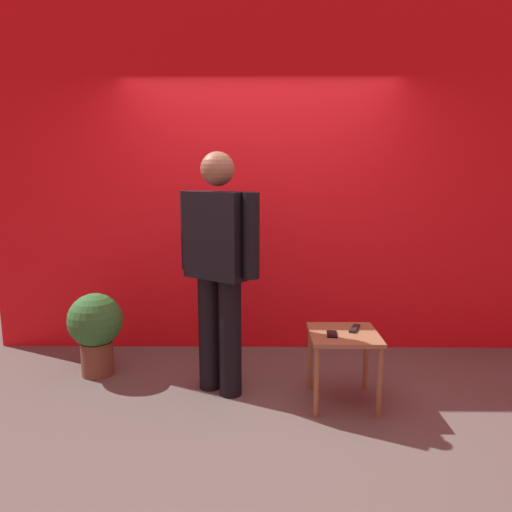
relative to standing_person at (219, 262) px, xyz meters
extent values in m
plane|color=#59544F|center=(0.30, -0.36, -1.01)|extent=(12.00, 12.00, 0.00)
cube|color=red|center=(0.30, 1.00, 0.68)|extent=(5.00, 0.12, 3.38)
cylinder|color=black|center=(-0.08, 0.06, -0.56)|extent=(0.23, 0.23, 0.89)
cylinder|color=black|center=(0.08, -0.06, -0.56)|extent=(0.23, 0.23, 0.89)
cube|color=black|center=(0.00, 0.00, 0.20)|extent=(0.53, 0.47, 0.63)
cube|color=red|center=(0.07, 0.10, 0.23)|extent=(0.12, 0.09, 0.53)
cube|color=#C68CB7|center=(0.08, 0.11, 0.21)|extent=(0.04, 0.03, 0.48)
cylinder|color=black|center=(-0.24, 0.17, 0.21)|extent=(0.16, 0.16, 0.60)
cylinder|color=black|center=(0.24, -0.17, 0.21)|extent=(0.16, 0.16, 0.60)
sphere|color=brown|center=(0.00, 0.00, 0.67)|extent=(0.24, 0.24, 0.24)
cube|color=olive|center=(0.90, -0.17, -0.50)|extent=(0.49, 0.49, 0.03)
cylinder|color=olive|center=(0.69, -0.39, -0.76)|extent=(0.04, 0.04, 0.50)
cylinder|color=olive|center=(1.12, -0.39, -0.76)|extent=(0.04, 0.04, 0.50)
cylinder|color=olive|center=(0.69, 0.04, -0.76)|extent=(0.04, 0.04, 0.50)
cylinder|color=olive|center=(1.12, 0.04, -0.76)|extent=(0.04, 0.04, 0.50)
cube|color=black|center=(0.81, -0.22, -0.48)|extent=(0.09, 0.15, 0.01)
cube|color=black|center=(0.99, -0.11, -0.47)|extent=(0.11, 0.17, 0.02)
cylinder|color=brown|center=(-1.05, 0.29, -0.87)|extent=(0.26, 0.26, 0.28)
sphere|color=#2D7233|center=(-1.05, 0.29, -0.54)|extent=(0.44, 0.44, 0.44)
camera|label=1|loc=(0.31, -3.38, 0.62)|focal=32.88mm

